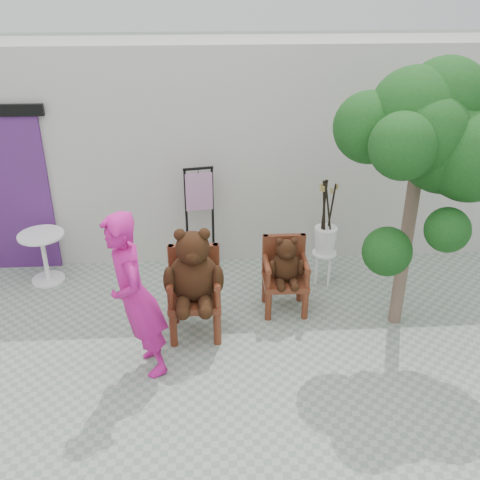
{
  "coord_description": "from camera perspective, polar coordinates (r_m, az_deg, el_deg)",
  "views": [
    {
      "loc": [
        -0.26,
        -4.59,
        3.98
      ],
      "look_at": [
        0.09,
        1.35,
        0.95
      ],
      "focal_mm": 42.0,
      "sensor_mm": 36.0,
      "label": 1
    }
  ],
  "objects": [
    {
      "name": "tree",
      "position": [
        6.09,
        18.8,
        9.79
      ],
      "size": [
        1.79,
        1.32,
        3.1
      ],
      "rotation": [
        0.0,
        0.0,
        0.17
      ],
      "color": "brown",
      "rests_on": "ground"
    },
    {
      "name": "display_stand",
      "position": [
        7.73,
        -4.05,
        0.84
      ],
      "size": [
        0.5,
        0.42,
        1.51
      ],
      "rotation": [
        0.0,
        0.0,
        0.17
      ],
      "color": "black",
      "rests_on": "ground"
    },
    {
      "name": "person",
      "position": [
        5.75,
        -10.58,
        -5.7
      ],
      "size": [
        0.63,
        0.78,
        1.84
      ],
      "primitive_type": "imported",
      "rotation": [
        0.0,
        0.0,
        -1.25
      ],
      "color": "#BC177D",
      "rests_on": "ground"
    },
    {
      "name": "back_wall",
      "position": [
        8.09,
        -1.43,
        9.12
      ],
      "size": [
        9.0,
        1.0,
        3.0
      ],
      "primitive_type": "cube",
      "color": "#BAB6AE",
      "rests_on": "ground"
    },
    {
      "name": "chair_big",
      "position": [
        6.33,
        -4.71,
        -3.76
      ],
      "size": [
        0.67,
        0.71,
        1.36
      ],
      "color": "#4D1F10",
      "rests_on": "ground"
    },
    {
      "name": "cafe_table",
      "position": [
        7.94,
        -19.31,
        -1.14
      ],
      "size": [
        0.6,
        0.6,
        0.7
      ],
      "rotation": [
        0.0,
        0.0,
        -0.41
      ],
      "color": "white",
      "rests_on": "ground"
    },
    {
      "name": "ground_plane",
      "position": [
        6.09,
        -0.14,
        -13.88
      ],
      "size": [
        60.0,
        60.0,
        0.0
      ],
      "primitive_type": "plane",
      "color": "gray",
      "rests_on": "ground"
    },
    {
      "name": "chair_small",
      "position": [
        6.85,
        4.64,
        -2.81
      ],
      "size": [
        0.54,
        0.54,
        1.0
      ],
      "color": "#4D1F10",
      "rests_on": "ground"
    },
    {
      "name": "stool_bucket",
      "position": [
        7.45,
        8.64,
        0.04
      ],
      "size": [
        0.32,
        0.32,
        1.45
      ],
      "rotation": [
        0.0,
        0.0,
        -0.28
      ],
      "color": "white",
      "rests_on": "ground"
    },
    {
      "name": "doorway",
      "position": [
        8.18,
        -22.83,
        4.66
      ],
      "size": [
        1.4,
        0.11,
        2.33
      ],
      "color": "#4F2165",
      "rests_on": "ground"
    }
  ]
}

